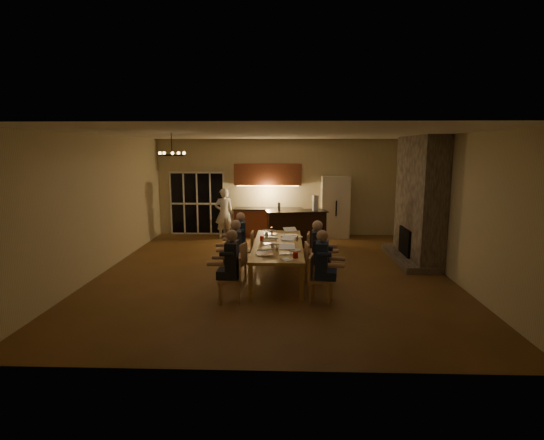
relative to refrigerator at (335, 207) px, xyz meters
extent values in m
plane|color=brown|center=(-1.90, -4.15, -1.00)|extent=(9.00, 9.00, 0.00)
cube|color=beige|center=(-1.90, 0.37, 0.60)|extent=(8.00, 0.04, 3.20)
cube|color=beige|center=(-5.92, -4.15, 0.60)|extent=(0.04, 9.00, 3.20)
cube|color=beige|center=(2.12, -4.15, 0.60)|extent=(0.04, 9.00, 3.20)
cube|color=white|center=(-1.90, -4.15, 2.22)|extent=(8.00, 9.00, 0.04)
cube|color=black|center=(-4.60, 0.32, 0.05)|extent=(1.86, 0.08, 2.10)
cube|color=#776D5D|center=(1.80, -2.95, 0.60)|extent=(0.58, 2.50, 3.20)
cube|color=beige|center=(0.00, 0.00, 0.00)|extent=(0.90, 0.68, 2.00)
cube|color=#A58142|center=(-1.78, -4.44, -0.62)|extent=(1.10, 3.25, 0.75)
cube|color=black|center=(-1.29, -1.40, -0.46)|extent=(1.87, 0.94, 1.08)
imported|color=white|center=(-3.60, -0.32, -0.18)|extent=(0.67, 0.51, 1.63)
torus|color=black|center=(-3.91, -5.22, 1.75)|extent=(0.52, 0.52, 0.03)
cylinder|color=white|center=(-1.88, -4.81, -0.20)|extent=(0.08, 0.08, 0.10)
cylinder|color=white|center=(-1.67, -3.95, -0.20)|extent=(0.09, 0.09, 0.10)
cylinder|color=white|center=(-2.08, -3.60, -0.20)|extent=(0.08, 0.08, 0.10)
cylinder|color=red|center=(-1.41, -5.66, -0.19)|extent=(0.10, 0.10, 0.12)
cylinder|color=red|center=(-2.16, -4.10, -0.19)|extent=(0.09, 0.09, 0.12)
cylinder|color=#B2B2B7|center=(-1.78, -5.13, -0.19)|extent=(0.07, 0.07, 0.12)
cylinder|color=#3F0F0C|center=(-1.98, -3.03, -0.19)|extent=(0.07, 0.07, 0.12)
cylinder|color=#B2B2B7|center=(-1.34, -4.12, -0.19)|extent=(0.06, 0.06, 0.12)
cylinder|color=white|center=(-1.40, -5.04, -0.24)|extent=(0.27, 0.27, 0.02)
cylinder|color=white|center=(-2.08, -5.38, -0.24)|extent=(0.28, 0.28, 0.02)
cylinder|color=white|center=(-1.31, -3.68, -0.24)|extent=(0.24, 0.24, 0.02)
cube|color=white|center=(-1.58, -5.83, -0.24)|extent=(0.24, 0.28, 0.01)
cylinder|color=#99999E|center=(-1.81, -1.42, 0.20)|extent=(0.08, 0.08, 0.24)
cube|color=silver|center=(-0.74, -1.34, 0.30)|extent=(0.18, 0.18, 0.45)
camera|label=1|loc=(-1.59, -13.80, 1.87)|focal=28.00mm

